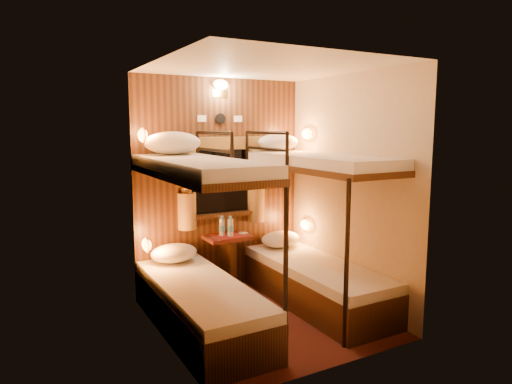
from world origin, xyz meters
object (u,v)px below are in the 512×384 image
bunk_left (200,271)px  bunk_right (316,253)px  table (228,256)px  bottle_left (222,227)px  bottle_right (230,228)px

bunk_left → bunk_right: bearing=0.0°
bunk_left → table: bearing=50.3°
bunk_left → bottle_left: 1.01m
bunk_right → bottle_right: bearing=130.3°
bunk_left → table: (0.65, 0.78, -0.14)m
bunk_left → bottle_right: (0.67, 0.74, 0.19)m
bunk_right → bottle_left: size_ratio=8.26×
bunk_left → bunk_right: same height
bunk_right → table: 1.02m
bottle_right → bunk_right: bearing=-49.7°
table → bottle_left: (-0.06, 0.02, 0.33)m
bunk_left → table: size_ratio=2.90×
bottle_left → bunk_right: bearing=-48.6°
bunk_left → bottle_right: bearing=48.2°
bunk_right → table: bunk_right is taller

